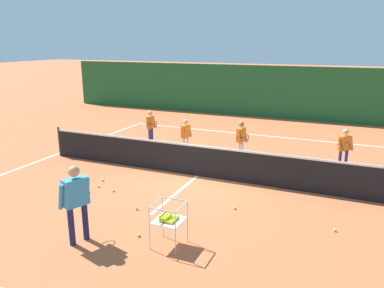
# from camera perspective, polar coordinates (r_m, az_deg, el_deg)

# --- Properties ---
(ground_plane) EXTENTS (120.00, 120.00, 0.00)m
(ground_plane) POSITION_cam_1_polar(r_m,az_deg,el_deg) (11.46, 0.83, -4.86)
(ground_plane) COLOR #BC6038
(line_baseline_far) EXTENTS (11.12, 0.08, 0.01)m
(line_baseline_far) POSITION_cam_1_polar(r_m,az_deg,el_deg) (16.76, 8.46, 1.51)
(line_baseline_far) COLOR white
(line_baseline_far) RESTS_ON ground
(line_sideline_west) EXTENTS (0.08, 12.11, 0.01)m
(line_sideline_west) POSITION_cam_1_polar(r_m,az_deg,el_deg) (14.41, -20.06, -1.55)
(line_sideline_west) COLOR white
(line_sideline_west) RESTS_ON ground
(line_service_center) EXTENTS (0.08, 5.77, 0.01)m
(line_service_center) POSITION_cam_1_polar(r_m,az_deg,el_deg) (11.46, 0.83, -4.84)
(line_service_center) COLOR white
(line_service_center) RESTS_ON ground
(tennis_net) EXTENTS (10.68, 0.08, 1.05)m
(tennis_net) POSITION_cam_1_polar(r_m,az_deg,el_deg) (11.29, 0.84, -2.48)
(tennis_net) COLOR #333338
(tennis_net) RESTS_ON ground
(instructor) EXTENTS (0.47, 0.82, 1.63)m
(instructor) POSITION_cam_1_polar(r_m,az_deg,el_deg) (7.82, -17.19, -7.70)
(instructor) COLOR #191E4C
(instructor) RESTS_ON ground
(student_0) EXTENTS (0.47, 0.61, 1.33)m
(student_0) POSITION_cam_1_polar(r_m,az_deg,el_deg) (14.91, -6.28, 3.02)
(student_0) COLOR navy
(student_0) RESTS_ON ground
(student_1) EXTENTS (0.27, 0.52, 1.30)m
(student_1) POSITION_cam_1_polar(r_m,az_deg,el_deg) (13.38, -0.96, 1.60)
(student_1) COLOR silver
(student_1) RESTS_ON ground
(student_2) EXTENTS (0.41, 0.68, 1.37)m
(student_2) POSITION_cam_1_polar(r_m,az_deg,el_deg) (12.78, 7.50, 1.02)
(student_2) COLOR silver
(student_2) RESTS_ON ground
(student_3) EXTENTS (0.50, 0.69, 1.33)m
(student_3) POSITION_cam_1_polar(r_m,az_deg,el_deg) (12.67, 22.17, -0.23)
(student_3) COLOR navy
(student_3) RESTS_ON ground
(ball_cart) EXTENTS (0.58, 0.58, 0.90)m
(ball_cart) POSITION_cam_1_polar(r_m,az_deg,el_deg) (7.52, -3.67, -11.19)
(ball_cart) COLOR #B7B7BC
(ball_cart) RESTS_ON ground
(tennis_ball_0) EXTENTS (0.07, 0.07, 0.07)m
(tennis_ball_0) POSITION_cam_1_polar(r_m,az_deg,el_deg) (9.33, -8.41, -9.68)
(tennis_ball_0) COLOR yellow
(tennis_ball_0) RESTS_ON ground
(tennis_ball_1) EXTENTS (0.07, 0.07, 0.07)m
(tennis_ball_1) POSITION_cam_1_polar(r_m,az_deg,el_deg) (10.49, -11.84, -6.94)
(tennis_ball_1) COLOR yellow
(tennis_ball_1) RESTS_ON ground
(tennis_ball_3) EXTENTS (0.07, 0.07, 0.07)m
(tennis_ball_3) POSITION_cam_1_polar(r_m,az_deg,el_deg) (9.32, 6.53, -9.62)
(tennis_ball_3) COLOR yellow
(tennis_ball_3) RESTS_ON ground
(tennis_ball_5) EXTENTS (0.07, 0.07, 0.07)m
(tennis_ball_5) POSITION_cam_1_polar(r_m,az_deg,el_deg) (10.87, -13.97, -6.27)
(tennis_ball_5) COLOR yellow
(tennis_ball_5) RESTS_ON ground
(tennis_ball_6) EXTENTS (0.07, 0.07, 0.07)m
(tennis_ball_6) POSITION_cam_1_polar(r_m,az_deg,el_deg) (8.15, -8.08, -13.54)
(tennis_ball_6) COLOR yellow
(tennis_ball_6) RESTS_ON ground
(tennis_ball_7) EXTENTS (0.07, 0.07, 0.07)m
(tennis_ball_7) POSITION_cam_1_polar(r_m,az_deg,el_deg) (8.82, 20.90, -12.12)
(tennis_ball_7) COLOR yellow
(tennis_ball_7) RESTS_ON ground
(tennis_ball_8) EXTENTS (0.07, 0.07, 0.07)m
(tennis_ball_8) POSITION_cam_1_polar(r_m,az_deg,el_deg) (11.32, -13.40, -5.37)
(tennis_ball_8) COLOR yellow
(tennis_ball_8) RESTS_ON ground
(windscreen_fence) EXTENTS (24.46, 0.08, 2.75)m
(windscreen_fence) POSITION_cam_1_polar(r_m,az_deg,el_deg) (20.45, 11.64, 7.75)
(windscreen_fence) COLOR #1E5B2D
(windscreen_fence) RESTS_ON ground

